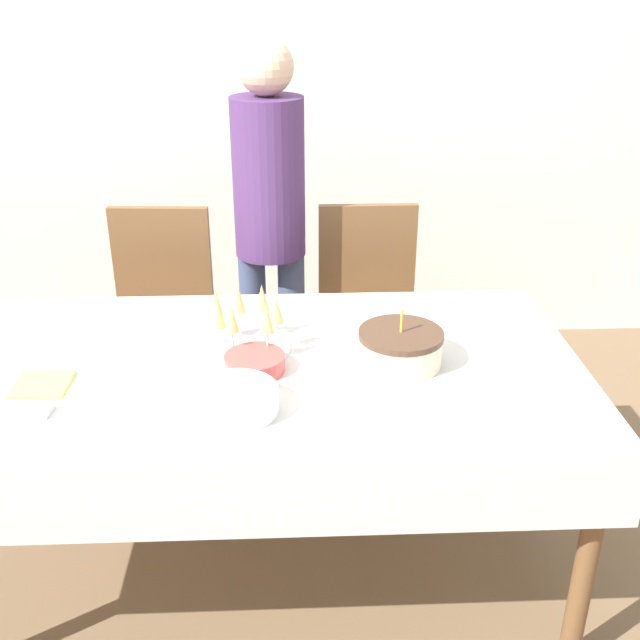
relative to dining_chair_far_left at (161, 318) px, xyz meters
The scene contains 13 objects.
ground_plane 1.07m from the dining_chair_far_left, 63.15° to the right, with size 12.00×12.00×0.00m, color brown.
wall_back 1.31m from the dining_chair_far_left, 65.60° to the left, with size 8.00×0.05×2.70m.
dining_table 0.94m from the dining_chair_far_left, 63.15° to the right, with size 1.92×1.02×0.76m.
dining_chair_far_left is the anchor object (origin of this frame).
dining_chair_far_right 0.85m from the dining_chair_far_left, ahead, with size 0.42×0.42×0.96m.
birthday_cake 1.23m from the dining_chair_far_left, 45.21° to the right, with size 0.25×0.25×0.18m.
champagne_tray 0.90m from the dining_chair_far_left, 62.46° to the right, with size 0.29×0.29×0.18m.
plate_stack_main 1.18m from the dining_chair_far_left, 70.99° to the right, with size 0.23×0.23×0.06m.
plate_stack_dessert 1.01m from the dining_chair_far_left, 64.33° to the right, with size 0.18×0.18×0.05m.
cake_knife 1.42m from the dining_chair_far_left, 49.69° to the right, with size 0.30×0.04×0.00m.
fork_pile 1.12m from the dining_chair_far_left, 99.74° to the right, with size 0.18×0.08×0.02m.
napkin_pile 0.99m from the dining_chair_far_left, 100.03° to the right, with size 0.15×0.15×0.01m.
person_standing 0.63m from the dining_chair_far_left, ahead, with size 0.28×0.28×1.60m.
Camera 1 is at (0.11, -1.94, 1.81)m, focal length 42.00 mm.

